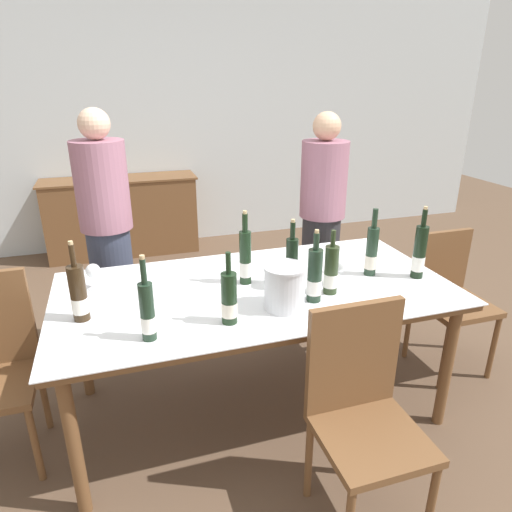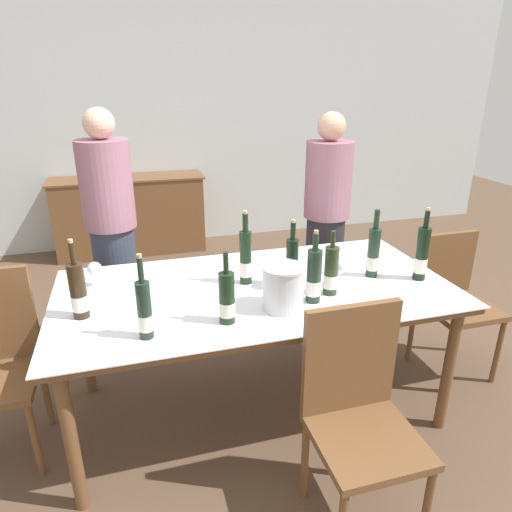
{
  "view_description": "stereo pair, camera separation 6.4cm",
  "coord_description": "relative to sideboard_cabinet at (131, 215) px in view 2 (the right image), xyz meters",
  "views": [
    {
      "loc": [
        -0.66,
        -2.09,
        1.82
      ],
      "look_at": [
        0.0,
        0.0,
        0.96
      ],
      "focal_mm": 32.0,
      "sensor_mm": 36.0,
      "label": 1
    },
    {
      "loc": [
        -0.6,
        -2.1,
        1.82
      ],
      "look_at": [
        0.0,
        0.0,
        0.96
      ],
      "focal_mm": 32.0,
      "sensor_mm": 36.0,
      "label": 2
    }
  ],
  "objects": [
    {
      "name": "wine_bottle_2",
      "position": [
        1.5,
        -3.0,
        0.5
      ],
      "size": [
        0.07,
        0.07,
        0.41
      ],
      "color": "black",
      "rests_on": "dining_table"
    },
    {
      "name": "wine_bottle_5",
      "position": [
        -0.26,
        -2.94,
        0.49
      ],
      "size": [
        0.08,
        0.08,
        0.38
      ],
      "color": "#332314",
      "rests_on": "dining_table"
    },
    {
      "name": "chair_near_front",
      "position": [
        0.83,
        -3.61,
        0.13
      ],
      "size": [
        0.42,
        0.42,
        0.97
      ],
      "color": "brown",
      "rests_on": "ground_plane"
    },
    {
      "name": "back_wall",
      "position": [
        0.61,
        0.29,
        0.98
      ],
      "size": [
        8.0,
        0.1,
        2.8
      ],
      "color": "silver",
      "rests_on": "ground_plane"
    },
    {
      "name": "wine_bottle_0",
      "position": [
        0.38,
        -3.17,
        0.48
      ],
      "size": [
        0.07,
        0.07,
        0.34
      ],
      "color": "black",
      "rests_on": "dining_table"
    },
    {
      "name": "wine_bottle_1",
      "position": [
        0.02,
        -3.21,
        0.49
      ],
      "size": [
        0.06,
        0.06,
        0.38
      ],
      "color": "#1E3323",
      "rests_on": "dining_table"
    },
    {
      "name": "ice_bucket",
      "position": [
        0.67,
        -3.12,
        0.48
      ],
      "size": [
        0.21,
        0.21,
        0.22
      ],
      "color": "silver",
      "rests_on": "dining_table"
    },
    {
      "name": "chair_right_end",
      "position": [
        1.94,
        -2.78,
        0.11
      ],
      "size": [
        0.42,
        0.42,
        0.9
      ],
      "color": "brown",
      "rests_on": "ground_plane"
    },
    {
      "name": "person_guest_left",
      "position": [
        1.37,
        -2.04,
        0.39
      ],
      "size": [
        0.33,
        0.33,
        1.6
      ],
      "color": "#2D2D33",
      "rests_on": "ground_plane"
    },
    {
      "name": "sideboard_cabinet",
      "position": [
        0.0,
        0.0,
        0.0
      ],
      "size": [
        1.59,
        0.46,
        0.83
      ],
      "color": "brown",
      "rests_on": "ground_plane"
    },
    {
      "name": "wine_bottle_6",
      "position": [
        1.27,
        -2.89,
        0.5
      ],
      "size": [
        0.07,
        0.07,
        0.38
      ],
      "color": "#1E3323",
      "rests_on": "dining_table"
    },
    {
      "name": "wine_glass_2",
      "position": [
        1.04,
        -2.96,
        0.47
      ],
      "size": [
        0.08,
        0.08,
        0.16
      ],
      "color": "white",
      "rests_on": "dining_table"
    },
    {
      "name": "dining_table",
      "position": [
        0.61,
        -2.86,
        0.3
      ],
      "size": [
        2.07,
        1.05,
        0.78
      ],
      "color": "brown",
      "rests_on": "ground_plane"
    },
    {
      "name": "wine_bottle_8",
      "position": [
        0.8,
        -2.88,
        0.49
      ],
      "size": [
        0.07,
        0.07,
        0.37
      ],
      "color": "black",
      "rests_on": "dining_table"
    },
    {
      "name": "wine_bottle_7",
      "position": [
        0.57,
        -2.79,
        0.5
      ],
      "size": [
        0.07,
        0.07,
        0.4
      ],
      "color": "black",
      "rests_on": "dining_table"
    },
    {
      "name": "ground_plane",
      "position": [
        0.61,
        -2.86,
        -0.42
      ],
      "size": [
        12.0,
        12.0,
        0.0
      ],
      "primitive_type": "plane",
      "color": "brown"
    },
    {
      "name": "wine_glass_1",
      "position": [
        0.7,
        -2.89,
        0.46
      ],
      "size": [
        0.08,
        0.08,
        0.15
      ],
      "color": "white",
      "rests_on": "dining_table"
    },
    {
      "name": "wine_bottle_4",
      "position": [
        0.84,
        -3.09,
        0.49
      ],
      "size": [
        0.07,
        0.07,
        0.37
      ],
      "color": "#1E3323",
      "rests_on": "dining_table"
    },
    {
      "name": "person_host",
      "position": [
        -0.13,
        -1.97,
        0.41
      ],
      "size": [
        0.33,
        0.33,
        1.65
      ],
      "color": "#383F56",
      "rests_on": "ground_plane"
    },
    {
      "name": "wine_bottle_3",
      "position": [
        0.95,
        -3.03,
        0.48
      ],
      "size": [
        0.07,
        0.07,
        0.34
      ],
      "color": "#28381E",
      "rests_on": "dining_table"
    },
    {
      "name": "wine_glass_0",
      "position": [
        -0.21,
        -2.61,
        0.46
      ],
      "size": [
        0.08,
        0.08,
        0.14
      ],
      "color": "white",
      "rests_on": "dining_table"
    }
  ]
}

